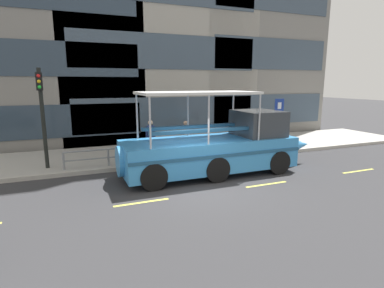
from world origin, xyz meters
TOP-DOWN VIEW (x-y plane):
  - ground_plane at (0.00, 0.00)m, footprint 120.00×120.00m
  - sidewalk at (0.00, 5.60)m, footprint 32.00×4.80m
  - curb_edge at (0.00, 3.11)m, footprint 32.00×0.18m
  - lane_centreline at (-0.00, -0.86)m, footprint 25.80×0.12m
  - curb_guardrail at (0.77, 3.45)m, footprint 11.05×0.09m
  - traffic_light_pole at (-5.38, 4.05)m, footprint 0.24×0.46m
  - parking_sign at (6.58, 4.04)m, footprint 0.60×0.12m
  - duck_tour_boat at (1.50, 1.22)m, footprint 9.02×2.50m
  - pedestrian_near_bow at (4.82, 4.98)m, footprint 0.24×0.50m
  - pedestrian_mid_left at (1.31, 4.89)m, footprint 0.47×0.23m
  - pedestrian_mid_right at (-0.63, 4.74)m, footprint 0.51×0.24m

SIDE VIEW (x-z plane):
  - ground_plane at x=0.00m, z-range 0.00..0.00m
  - lane_centreline at x=0.00m, z-range 0.00..0.01m
  - sidewalk at x=0.00m, z-range 0.00..0.18m
  - curb_edge at x=0.00m, z-range 0.00..0.18m
  - curb_guardrail at x=0.77m, z-range 0.32..1.11m
  - duck_tour_boat at x=1.50m, z-range -0.61..2.84m
  - pedestrian_mid_left at x=1.31m, z-range 0.35..1.99m
  - pedestrian_near_bow at x=4.82m, z-range 0.36..2.12m
  - pedestrian_mid_right at x=-0.63m, z-range 0.36..2.15m
  - parking_sign at x=6.58m, z-range 0.67..3.41m
  - traffic_light_pole at x=-5.38m, z-range 0.62..4.83m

